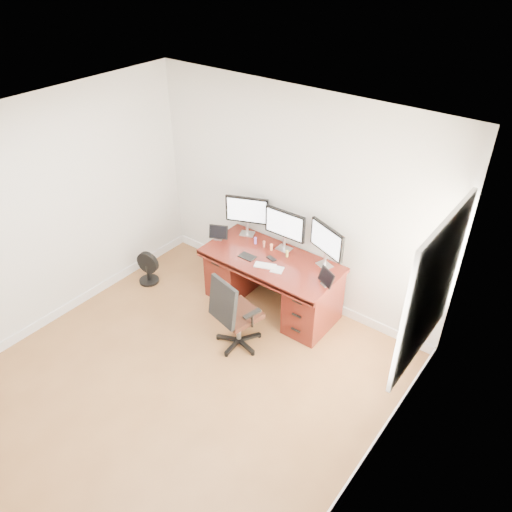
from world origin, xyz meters
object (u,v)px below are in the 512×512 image
Objects in this scene: desk at (272,281)px; monitor_center at (285,226)px; floor_fan at (147,268)px; office_chair at (235,324)px; keyboard at (265,266)px.

monitor_center reaches higher than desk.
office_chair is at bearing -18.62° from floor_fan.
monitor_center reaches higher than office_chair.
desk is 0.41m from keyboard.
desk is at bearing -90.82° from monitor_center.
desk is at bearing 108.58° from office_chair.
office_chair is 3.82× the size of keyboard.
office_chair is at bearing -84.26° from desk.
office_chair is 1.31m from monitor_center.
monitor_center is at bearing 89.99° from desk.
floor_fan is at bearing -153.65° from monitor_center.
floor_fan is at bearing -174.53° from office_chair.
monitor_center is at bearing 15.91° from floor_fan.
monitor_center is (1.64, 0.84, 0.86)m from floor_fan.
floor_fan is 1.82× the size of keyboard.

